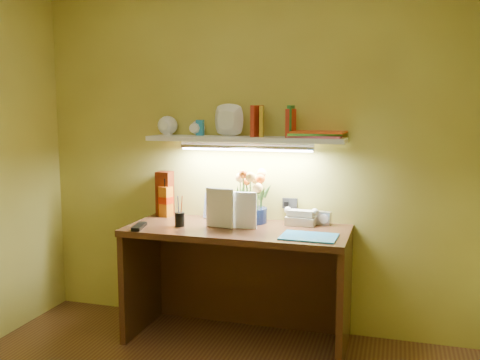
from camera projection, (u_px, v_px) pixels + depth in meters
name	position (u px, v px, depth m)	size (l,w,h in m)	color
desk	(237.00, 285.00, 3.43)	(1.40, 0.60, 0.75)	#3C2710
flower_bouquet	(252.00, 197.00, 3.50)	(0.21, 0.21, 0.34)	#0F193E
telephone	(301.00, 216.00, 3.45)	(0.19, 0.14, 0.11)	beige
desk_clock	(324.00, 218.00, 3.45)	(0.09, 0.04, 0.09)	#B1B0B5
whisky_bottle	(166.00, 197.00, 3.70)	(0.07, 0.07, 0.27)	#B75B0C
whisky_box	(165.00, 193.00, 3.74)	(0.10, 0.10, 0.31)	#501806
pen_cup	(180.00, 215.00, 3.41)	(0.06, 0.06, 0.15)	black
art_card	(215.00, 207.00, 3.62)	(0.17, 0.03, 0.17)	white
tv_remote	(139.00, 226.00, 3.36)	(0.05, 0.19, 0.02)	black
blue_folder	(309.00, 237.00, 3.12)	(0.32, 0.24, 0.01)	#2791D3
desk_book_a	(206.00, 207.00, 3.40)	(0.19, 0.02, 0.25)	silver
desk_book_b	(230.00, 210.00, 3.36)	(0.17, 0.02, 0.23)	white
wall_shelf	(247.00, 134.00, 3.47)	(1.30, 0.32, 0.23)	white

